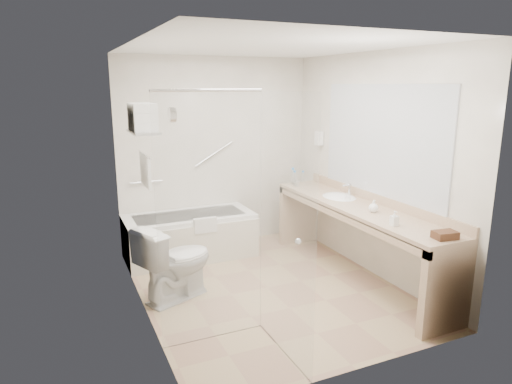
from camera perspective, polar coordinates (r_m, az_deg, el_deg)
name	(u,v)px	position (r m, az deg, el deg)	size (l,w,h in m)	color
floor	(267,287)	(5.05, 1.42, -11.84)	(3.20, 3.20, 0.00)	tan
ceiling	(269,46)	(4.58, 1.61, 17.74)	(2.60, 3.20, 0.10)	white
wall_back	(216,153)	(6.12, -4.99, 4.84)	(2.60, 0.10, 2.50)	silver
wall_front	(365,214)	(3.33, 13.49, -2.68)	(2.60, 0.10, 2.50)	silver
wall_left	(139,186)	(4.27, -14.43, 0.78)	(0.10, 3.20, 2.50)	silver
wall_right	(371,165)	(5.34, 14.22, 3.25)	(0.10, 3.20, 2.50)	silver
bathtub	(190,236)	(5.87, -8.26, -5.43)	(1.60, 0.73, 0.59)	white
grab_bar_short	(146,182)	(5.90, -13.55, 1.23)	(0.03, 0.03, 0.40)	silver
grab_bar_long	(214,154)	(6.07, -5.31, 4.76)	(0.03, 0.03, 0.60)	silver
shower_enclosure	(246,224)	(3.63, -1.20, -3.99)	(0.96, 0.91, 2.11)	silver
towel_shelf	(143,126)	(4.56, -13.95, 7.99)	(0.24, 0.55, 0.81)	silver
vanity_counter	(357,223)	(5.20, 12.45, -3.84)	(0.55, 2.70, 0.95)	tan
sink	(339,199)	(5.48, 10.34, -0.91)	(0.40, 0.52, 0.14)	white
faucet	(350,189)	(5.54, 11.63, 0.35)	(0.03, 0.03, 0.14)	silver
mirror	(381,140)	(5.18, 15.34, 6.23)	(0.02, 2.00, 1.20)	silver
hairdryer_unit	(319,138)	(6.13, 7.88, 6.67)	(0.08, 0.10, 0.18)	white
toilet	(176,262)	(4.75, -9.99, -8.60)	(0.44, 0.80, 0.78)	white
amenity_basket	(445,235)	(4.26, 22.55, -4.98)	(0.20, 0.13, 0.07)	#4D2C1B
soap_bottle_a	(394,222)	(4.48, 16.88, -3.65)	(0.06, 0.14, 0.07)	white
soap_bottle_b	(374,207)	(4.89, 14.48, -1.88)	(0.10, 0.13, 0.10)	white
water_bottle_left	(293,177)	(6.08, 4.64, 1.92)	(0.07, 0.07, 0.22)	silver
water_bottle_mid	(303,177)	(6.16, 5.88, 1.82)	(0.05, 0.05, 0.17)	silver
water_bottle_right	(295,179)	(5.99, 4.84, 1.67)	(0.06, 0.06, 0.20)	silver
drinking_glass_near	(297,183)	(5.95, 5.17, 1.08)	(0.06, 0.06, 0.08)	silver
drinking_glass_far	(348,197)	(5.29, 11.42, -0.61)	(0.07, 0.07, 0.10)	silver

